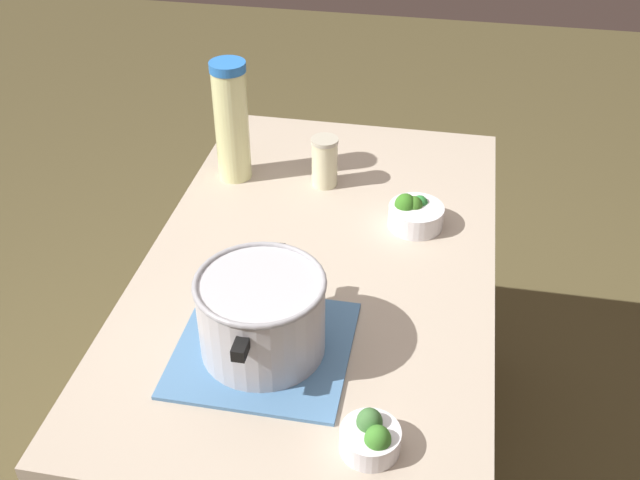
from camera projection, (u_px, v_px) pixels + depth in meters
counter_slab at (320, 388)px, 1.97m from camera, size 1.32×0.78×0.85m
dish_cloth at (264, 348)px, 1.47m from camera, size 0.33×0.34×0.01m
cooking_pot at (261, 313)px, 1.42m from camera, size 0.32×0.25×0.17m
lemonade_pitcher at (232, 121)px, 1.91m from camera, size 0.09×0.09×0.32m
mason_jar at (325, 162)px, 1.93m from camera, size 0.07×0.07×0.13m
broccoli_bowl_front at (371, 437)px, 1.27m from camera, size 0.10×0.10×0.07m
broccoli_bowl_center at (415, 213)px, 1.80m from camera, size 0.13×0.13×0.08m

